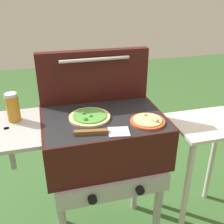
{
  "coord_description": "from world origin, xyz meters",
  "views": [
    {
      "loc": [
        -0.28,
        -1.24,
        1.56
      ],
      "look_at": [
        0.05,
        0.0,
        0.92
      ],
      "focal_mm": 43.59,
      "sensor_mm": 36.0,
      "label": 1
    }
  ],
  "objects_px": {
    "pizza_veggie": "(89,117)",
    "prep_table": "(204,153)",
    "spatula": "(103,132)",
    "pizza_cheese": "(148,121)",
    "sauce_jar": "(13,107)",
    "grill": "(101,141)"
  },
  "relations": [
    {
      "from": "pizza_cheese",
      "to": "spatula",
      "type": "bearing_deg",
      "value": -169.67
    },
    {
      "from": "pizza_cheese",
      "to": "sauce_jar",
      "type": "distance_m",
      "value": 0.68
    },
    {
      "from": "spatula",
      "to": "prep_table",
      "type": "height_order",
      "value": "spatula"
    },
    {
      "from": "pizza_veggie",
      "to": "pizza_cheese",
      "type": "xyz_separation_m",
      "value": [
        0.27,
        -0.12,
        0.0
      ]
    },
    {
      "from": "pizza_veggie",
      "to": "pizza_cheese",
      "type": "distance_m",
      "value": 0.3
    },
    {
      "from": "pizza_veggie",
      "to": "spatula",
      "type": "xyz_separation_m",
      "value": [
        0.03,
        -0.17,
        -0.0
      ]
    },
    {
      "from": "pizza_veggie",
      "to": "prep_table",
      "type": "xyz_separation_m",
      "value": [
        0.73,
        -0.0,
        -0.36
      ]
    },
    {
      "from": "spatula",
      "to": "pizza_veggie",
      "type": "bearing_deg",
      "value": 100.12
    },
    {
      "from": "pizza_cheese",
      "to": "sauce_jar",
      "type": "relative_size",
      "value": 1.18
    },
    {
      "from": "pizza_veggie",
      "to": "pizza_cheese",
      "type": "relative_size",
      "value": 1.22
    },
    {
      "from": "pizza_cheese",
      "to": "spatula",
      "type": "height_order",
      "value": "pizza_cheese"
    },
    {
      "from": "grill",
      "to": "pizza_veggie",
      "type": "relative_size",
      "value": 4.47
    },
    {
      "from": "pizza_veggie",
      "to": "spatula",
      "type": "relative_size",
      "value": 0.81
    },
    {
      "from": "grill",
      "to": "pizza_veggie",
      "type": "bearing_deg",
      "value": 174.17
    },
    {
      "from": "pizza_veggie",
      "to": "sauce_jar",
      "type": "bearing_deg",
      "value": 168.95
    },
    {
      "from": "pizza_cheese",
      "to": "spatula",
      "type": "distance_m",
      "value": 0.25
    },
    {
      "from": "prep_table",
      "to": "pizza_veggie",
      "type": "bearing_deg",
      "value": 179.89
    },
    {
      "from": "pizza_cheese",
      "to": "prep_table",
      "type": "xyz_separation_m",
      "value": [
        0.46,
        0.12,
        -0.36
      ]
    },
    {
      "from": "sauce_jar",
      "to": "spatula",
      "type": "distance_m",
      "value": 0.47
    },
    {
      "from": "pizza_cheese",
      "to": "sauce_jar",
      "type": "bearing_deg",
      "value": 163.03
    },
    {
      "from": "sauce_jar",
      "to": "pizza_cheese",
      "type": "bearing_deg",
      "value": -16.97
    },
    {
      "from": "grill",
      "to": "pizza_veggie",
      "type": "distance_m",
      "value": 0.16
    }
  ]
}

